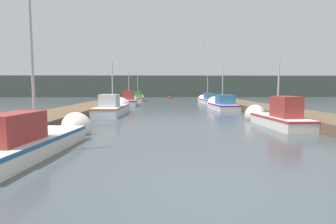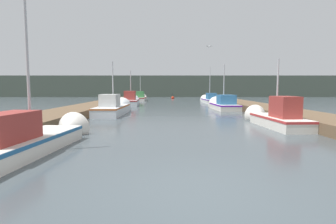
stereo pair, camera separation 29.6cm
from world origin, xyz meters
name	(u,v)px [view 2 (the right image)]	position (x,y,z in m)	size (l,w,h in m)	color
ground_plane	(199,193)	(0.00, 0.00, 0.00)	(200.00, 200.00, 0.00)	#424C51
dock_left	(89,108)	(-6.85, 16.00, 0.24)	(2.79, 40.00, 0.48)	brown
dock_right	(263,108)	(6.85, 16.00, 0.24)	(2.79, 40.00, 0.48)	brown
distant_shore_ridge	(171,87)	(0.00, 56.57, 2.17)	(120.00, 16.00, 4.34)	#424C42
fishing_boat_0	(37,137)	(-4.49, 3.25, 0.37)	(1.75, 5.71, 4.74)	silver
fishing_boat_1	(275,117)	(4.65, 8.26, 0.42)	(1.56, 4.94, 3.58)	silver
fishing_boat_2	(116,108)	(-4.37, 14.30, 0.43)	(1.69, 6.25, 4.13)	silver
fishing_boat_3	(224,105)	(4.25, 18.31, 0.40)	(1.90, 5.15, 4.39)	silver
fishing_boat_4	(132,101)	(-4.51, 23.74, 0.47)	(1.94, 6.17, 4.11)	silver
fishing_boat_5	(210,100)	(4.60, 28.03, 0.38)	(1.68, 5.67, 4.79)	silver
fishing_boat_6	(142,98)	(-4.54, 33.89, 0.42)	(1.65, 6.17, 3.98)	silver
mooring_piling_1	(207,97)	(5.35, 35.71, 0.53)	(0.29, 0.29, 1.04)	#473523
channel_buoy	(174,98)	(0.28, 40.18, 0.15)	(0.53, 0.53, 1.03)	red
seagull_lead	(210,46)	(2.97, 18.20, 5.35)	(0.56, 0.30, 0.12)	white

